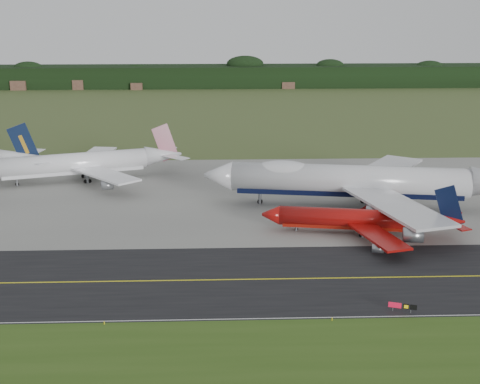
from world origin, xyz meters
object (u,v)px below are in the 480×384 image
(jet_star_tail, at_px, (85,163))
(jet_red_737, at_px, (363,220))
(jet_ba_747, at_px, (361,181))
(taxiway_sign, at_px, (402,306))

(jet_star_tail, bearing_deg, jet_red_737, -34.60)
(jet_ba_747, xyz_separation_m, taxiway_sign, (-4.86, -56.29, -5.67))
(jet_red_737, relative_size, jet_star_tail, 0.78)
(jet_red_737, relative_size, taxiway_sign, 9.93)
(jet_ba_747, distance_m, jet_star_tail, 76.60)
(jet_ba_747, height_order, taxiway_sign, jet_ba_747)
(taxiway_sign, bearing_deg, jet_star_tail, 128.18)
(jet_ba_747, xyz_separation_m, jet_star_tail, (-71.23, 28.12, -1.81))
(jet_ba_747, xyz_separation_m, jet_red_737, (-3.38, -18.68, -3.51))
(jet_ba_747, distance_m, jet_red_737, 19.31)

